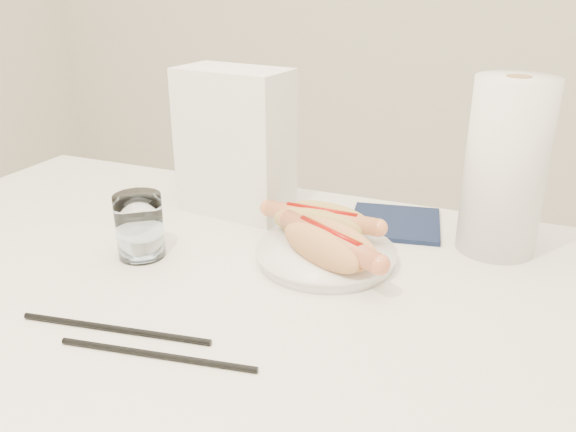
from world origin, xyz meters
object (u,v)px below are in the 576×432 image
at_px(table, 206,324).
at_px(paper_towel_roll, 506,167).
at_px(hotdog_left, 321,222).
at_px(hotdog_right, 329,245).
at_px(plate, 326,256).
at_px(napkin_box, 235,142).
at_px(water_glass, 140,226).

xyz_separation_m(table, paper_towel_roll, (0.34, 0.27, 0.19)).
xyz_separation_m(hotdog_left, paper_towel_roll, (0.24, 0.09, 0.09)).
relative_size(table, paper_towel_roll, 4.72).
height_order(hotdog_left, paper_towel_roll, paper_towel_roll).
height_order(table, hotdog_left, hotdog_left).
bearing_deg(hotdog_right, plate, 147.25).
bearing_deg(napkin_box, table, -65.77).
xyz_separation_m(plate, paper_towel_roll, (0.22, 0.14, 0.12)).
bearing_deg(hotdog_right, paper_towel_roll, 68.27).
bearing_deg(plate, table, -134.24).
height_order(table, plate, plate).
distance_m(hotdog_right, paper_towel_roll, 0.28).
bearing_deg(water_glass, napkin_box, 77.72).
bearing_deg(napkin_box, paper_towel_roll, 8.07).
bearing_deg(table, hotdog_right, 36.46).
bearing_deg(water_glass, hotdog_left, 30.01).
bearing_deg(hotdog_left, table, -117.19).
distance_m(table, napkin_box, 0.32).
relative_size(hotdog_left, hotdog_right, 1.01).
bearing_deg(water_glass, table, -18.78).
xyz_separation_m(hotdog_right, napkin_box, (-0.22, 0.15, 0.08)).
distance_m(plate, hotdog_left, 0.06).
bearing_deg(table, napkin_box, 107.63).
distance_m(plate, napkin_box, 0.27).
bearing_deg(table, hotdog_left, 60.06).
distance_m(water_glass, paper_towel_roll, 0.53).
bearing_deg(napkin_box, plate, -25.00).
xyz_separation_m(table, water_glass, (-0.13, 0.04, 0.11)).
bearing_deg(plate, hotdog_left, 117.52).
relative_size(water_glass, napkin_box, 0.39).
bearing_deg(paper_towel_roll, hotdog_right, -141.24).
xyz_separation_m(hotdog_right, water_glass, (-0.27, -0.06, 0.01)).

